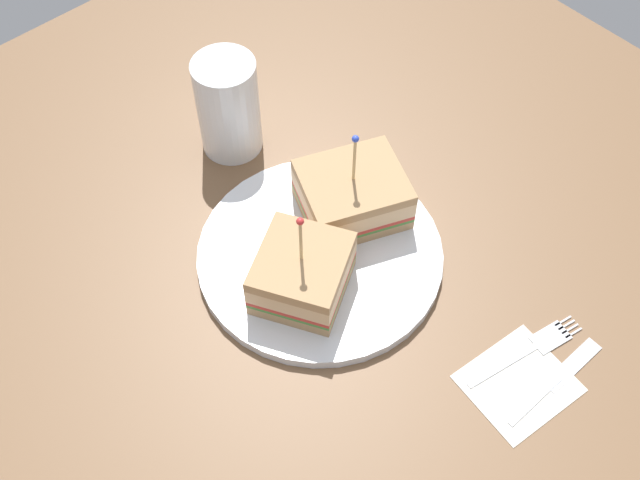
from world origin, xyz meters
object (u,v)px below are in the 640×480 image
knife (559,377)px  drink_glass (229,110)px  plate (320,255)px  napkin (519,383)px  sandwich_half_back (302,273)px  fork (537,345)px  sandwich_half_front (352,194)px

knife → drink_glass: bearing=95.5°
plate → napkin: bearing=-79.4°
sandwich_half_back → drink_glass: size_ratio=1.00×
plate → fork: (8.32, -20.93, -0.39)cm
sandwich_half_front → napkin: size_ratio=1.38×
napkin → fork: fork is taller
sandwich_half_front → sandwich_half_back: (-10.09, -3.76, 0.07)cm
sandwich_half_back → fork: 22.90cm
plate → napkin: (4.15, -22.24, -0.49)cm
plate → drink_glass: size_ratio=2.12×
sandwich_half_front → sandwich_half_back: 10.77cm
napkin → sandwich_half_back: bearing=112.3°
drink_glass → fork: bearing=-82.5°
sandwich_half_back → sandwich_half_front: bearing=20.4°
sandwich_half_front → fork: (2.35, -22.66, -3.50)cm
napkin → fork: 4.37cm
napkin → fork: bearing=17.4°
sandwich_half_back → fork: bearing=-56.6°
sandwich_half_front → fork: 23.05cm
napkin → plate: bearing=100.6°
sandwich_half_front → drink_glass: bearing=99.6°
plate → sandwich_half_back: size_ratio=2.12×
plate → fork: plate is taller
sandwich_half_back → fork: (12.44, -18.90, -3.57)cm
drink_glass → knife: drink_glass is taller
sandwich_half_front → sandwich_half_back: size_ratio=1.10×
knife → sandwich_half_front: bearing=92.9°
napkin → knife: size_ratio=0.76×
fork → sandwich_half_back: bearing=123.4°
drink_glass → napkin: drink_glass is taller
napkin → drink_glass: bearing=91.4°
sandwich_half_back → knife: bearing=-62.9°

